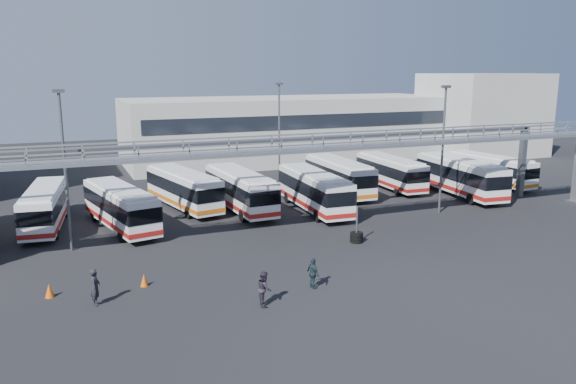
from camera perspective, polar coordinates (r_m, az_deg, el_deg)
name	(u,v)px	position (r m, az deg, el deg)	size (l,w,h in m)	color
ground	(351,256)	(35.31, 6.46, -6.51)	(140.00, 140.00, 0.00)	black
gantry	(312,156)	(39.12, 2.47, 3.69)	(51.40, 5.15, 7.10)	gray
warehouse	(291,129)	(73.29, 0.26, 6.46)	(42.00, 14.00, 8.00)	#9E9E99
building_right	(482,114)	(82.09, 19.09, 7.46)	(14.00, 12.00, 11.00)	#B2B2AD
light_pole_left	(64,162)	(37.54, -21.76, 2.82)	(0.70, 0.35, 10.21)	#4C4F54
light_pole_mid	(443,143)	(46.34, 15.46, 4.86)	(0.70, 0.35, 10.21)	#4C4F54
light_pole_back	(279,129)	(55.36, -0.90, 6.41)	(0.70, 0.35, 10.21)	#4C4F54
bus_1	(45,206)	(44.52, -23.45, -1.29)	(3.54, 10.23, 3.04)	silver
bus_2	(120,206)	(42.45, -16.69, -1.34)	(4.43, 10.54, 3.12)	silver
bus_3	(183,188)	(47.55, -10.60, 0.42)	(4.42, 10.74, 3.18)	silver
bus_4	(240,189)	(46.20, -4.91, 0.31)	(3.00, 10.89, 3.28)	silver
bus_5	(314,189)	(46.00, 2.65, 0.28)	(3.05, 10.84, 3.26)	silver
bus_6	(339,175)	(52.61, 5.19, 1.72)	(2.89, 10.69, 3.22)	silver
bus_7	(390,171)	(55.82, 10.35, 2.09)	(2.89, 10.25, 3.08)	silver
bus_8	(460,175)	(54.03, 17.06, 1.63)	(3.75, 11.46, 3.42)	silver
bus_9	(489,169)	(59.95, 19.78, 2.23)	(3.23, 10.17, 3.03)	silver
pedestrian_a	(95,287)	(29.36, -18.98, -9.12)	(0.68, 0.45, 1.86)	black
pedestrian_b	(264,289)	(27.82, -2.43, -9.77)	(0.84, 0.66, 1.74)	#251F2C
pedestrian_d	(313,273)	(29.91, 2.56, -8.25)	(0.97, 0.40, 1.66)	#1B2B31
cone_left	(49,290)	(31.35, -23.08, -9.18)	(0.46, 0.46, 0.73)	#CF4D0B
cone_right	(144,280)	(31.30, -14.41, -8.66)	(0.42, 0.42, 0.67)	#CF4D0B
tire_stack	(357,236)	(38.05, 6.98, -4.49)	(0.87, 0.87, 2.48)	black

